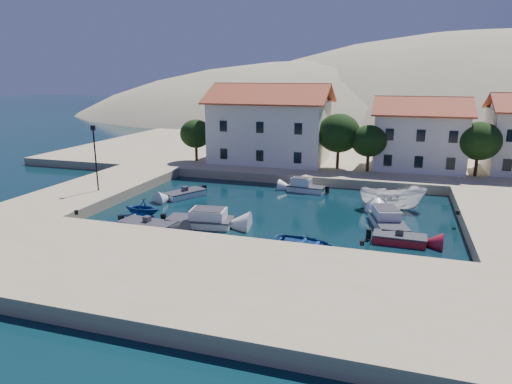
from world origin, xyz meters
TOP-DOWN VIEW (x-y plane):
  - ground at (0.00, 0.00)m, footprint 400.00×400.00m
  - quay_south at (0.00, -6.00)m, footprint 52.00×12.00m
  - quay_west at (-19.00, 10.00)m, footprint 8.00×20.00m
  - quay_north at (2.00, 38.00)m, footprint 80.00×36.00m
  - hills at (20.64, 123.62)m, footprint 254.00×176.00m
  - building_left at (-6.00, 28.00)m, footprint 14.70×9.45m
  - building_mid at (12.00, 29.00)m, footprint 10.50×8.40m
  - trees at (4.51, 25.46)m, footprint 37.30×5.30m
  - lamppost at (-17.50, 8.00)m, footprint 0.35×0.25m
  - bollards at (2.80, 3.87)m, footprint 29.36×9.56m
  - motorboat_grey_sw at (-8.61, 1.92)m, footprint 4.64×2.50m
  - cabin_cruiser_south at (-5.03, 3.98)m, footprint 5.52×2.91m
  - rowboat_south at (4.04, 1.60)m, footprint 5.21×4.10m
  - motorboat_red_se at (10.36, 4.74)m, footprint 3.78×1.78m
  - cabin_cruiser_east at (9.43, 8.10)m, footprint 3.47×5.71m
  - boat_east at (9.60, 13.42)m, footprint 6.00×2.82m
  - motorboat_white_ne at (10.46, 16.31)m, footprint 3.07×3.93m
  - rowboat_west at (-10.89, 4.98)m, footprint 3.28×2.85m
  - motorboat_white_west at (-10.13, 11.67)m, footprint 3.55×4.49m
  - cabin_cruiser_north at (0.93, 17.35)m, footprint 3.97×1.99m

SIDE VIEW (x-z plane):
  - hills at x=20.64m, z-range -72.90..26.10m
  - ground at x=0.00m, z-range 0.00..0.00m
  - rowboat_south at x=4.04m, z-range -0.49..0.49m
  - boat_east at x=9.60m, z-range -1.12..1.12m
  - rowboat_west at x=-10.89m, z-range -0.85..0.85m
  - motorboat_grey_sw at x=-8.61m, z-range -0.33..0.92m
  - motorboat_white_west at x=-10.13m, z-range -0.33..0.92m
  - motorboat_red_se at x=10.36m, z-range -0.33..0.92m
  - motorboat_white_ne at x=10.46m, z-range -0.33..0.92m
  - cabin_cruiser_south at x=-5.03m, z-range -0.32..1.28m
  - cabin_cruiser_east at x=9.43m, z-range -0.32..1.28m
  - cabin_cruiser_north at x=0.93m, z-range -0.32..1.28m
  - quay_south at x=0.00m, z-range 0.00..1.00m
  - quay_west at x=-19.00m, z-range 0.00..1.00m
  - quay_north at x=2.00m, z-range 0.00..1.00m
  - bollards at x=2.80m, z-range 1.00..1.30m
  - lamppost at x=-17.50m, z-range 1.64..7.87m
  - trees at x=4.51m, z-range 1.61..8.06m
  - building_mid at x=12.00m, z-range 1.07..9.37m
  - building_left at x=-6.00m, z-range 1.09..10.79m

